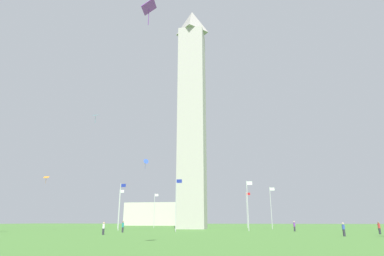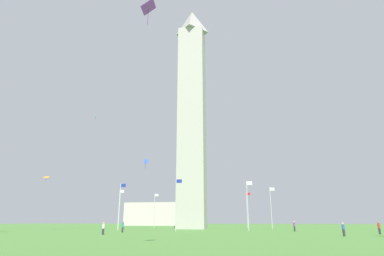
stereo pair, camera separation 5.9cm
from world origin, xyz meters
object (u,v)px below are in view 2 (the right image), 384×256
Objects in this scene: flagpole_se at (155,209)px; person_red_shirt at (379,228)px; flagpole_n at (271,206)px; person_white_shirt at (103,228)px; flagpole_ne at (247,208)px; obelisk_monument at (192,109)px; flagpole_nw at (248,203)px; flagpole_sw at (120,204)px; kite_cyan_diamond at (96,115)px; kite_orange_diamond at (46,178)px; flagpole_e at (202,209)px; person_teal_shirt at (123,227)px; flagpole_s at (119,207)px; distant_building at (165,214)px; person_blue_shirt at (343,229)px; person_purple_shirt at (294,226)px; flagpole_w at (176,202)px; kite_blue_delta at (145,162)px; kite_purple_diamond at (148,8)px.

flagpole_se is 5.48× the size of person_red_shirt.
flagpole_n is 40.74m from person_white_shirt.
flagpole_n is 13.63m from flagpole_ne.
obelisk_monument reaches higher than flagpole_nw.
kite_cyan_diamond is at bearing -125.84° from flagpole_sw.
flagpole_se is at bearing 65.16° from kite_orange_diamond.
flagpole_e is 5.27× the size of person_teal_shirt.
flagpole_s reaches higher than person_red_shirt.
flagpole_e is 43.19m from kite_cyan_diamond.
flagpole_e is at bearing 45.00° from flagpole_s.
flagpole_e is at bearing -60.08° from distant_building.
kite_orange_diamond is (-26.38, -34.98, 5.02)m from flagpole_e.
person_teal_shirt is (-37.76, 0.79, 0.03)m from person_red_shirt.
flagpole_s is 5.27× the size of person_teal_shirt.
flagpole_se is at bearing 25.50° from person_blue_shirt.
flagpole_e and flagpole_s have the same top height.
flagpole_n is at bearing 67.50° from flagpole_nw.
flagpole_s is at bearing -4.59° from person_purple_shirt.
flagpole_n and flagpole_nw have the same top height.
flagpole_e is at bearing -24.60° from person_red_shirt.
kite_cyan_diamond is (-29.24, -30.79, 17.08)m from flagpole_ne.
flagpole_w is 5.27× the size of person_teal_shirt.
person_red_shirt is 42.01m from kite_blue_delta.
person_teal_shirt is at bearing 61.67° from person_blue_shirt.
flagpole_s is 19.84m from kite_orange_diamond.
person_teal_shirt is (-7.39, -23.59, -28.02)m from obelisk_monument.
obelisk_monument is 6.34× the size of flagpole_s.
person_white_shirt is 0.95× the size of person_purple_shirt.
person_blue_shirt is at bearing -53.22° from obelisk_monument.
flagpole_ne is at bearing -22.50° from flagpole_e.
person_purple_shirt is at bearing -10.51° from flagpole_nw.
person_teal_shirt is 37.76m from kite_purple_diamond.
flagpole_e is 32.01m from kite_blue_delta.
flagpole_ne is at bearing 45.00° from flagpole_sw.
flagpole_w is 5.02× the size of kite_purple_diamond.
person_teal_shirt is at bearing -81.90° from flagpole_se.
kite_orange_diamond reaches higher than flagpole_ne.
kite_cyan_diamond reaches higher than flagpole_n.
flagpole_e is 1.00× the size of flagpole_nw.
flagpole_se is at bearing 67.50° from flagpole_s.
flagpole_ne is at bearing 20.60° from person_white_shirt.
flagpole_e and flagpole_w have the same top height.
flagpole_s is at bearing 113.13° from kite_purple_diamond.
kite_orange_diamond reaches higher than flagpole_s.
flagpole_s is 4.37× the size of kite_blue_delta.
kite_cyan_diamond is (-8.79, -6.13, 8.67)m from kite_blue_delta.
person_purple_shirt is (33.02, -26.64, -4.10)m from flagpole_se.
person_white_shirt is (-19.40, -44.79, -4.14)m from flagpole_ne.
flagpole_se is 4.88× the size of kite_cyan_diamond.
flagpole_se is at bearing 51.39° from person_white_shirt.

